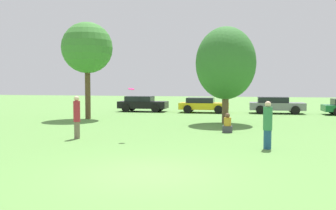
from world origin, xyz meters
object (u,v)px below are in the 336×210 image
parked_car_grey (276,105)px  tree_0 (87,48)px  bystander_sitting (227,125)px  parked_car_yellow (203,105)px  frisbee (131,89)px  parked_car_black (142,103)px  person_catcher (268,125)px  person_thrower (77,117)px  tree_1 (226,63)px

parked_car_grey → tree_0: bearing=-150.3°
bystander_sitting → parked_car_yellow: 12.20m
frisbee → bystander_sitting: 5.27m
parked_car_black → parked_car_yellow: 5.22m
frisbee → tree_0: (-5.97, 8.08, 2.59)m
bystander_sitting → parked_car_yellow: parked_car_yellow is taller
person_catcher → bystander_sitting: (-1.72, 4.12, -0.49)m
tree_0 → parked_car_black: 8.29m
person_thrower → tree_0: 9.74m
person_thrower → person_catcher: bearing=0.0°
frisbee → parked_car_yellow: bearing=87.0°
frisbee → parked_car_grey: (6.53, 15.78, -1.43)m
bystander_sitting → parked_car_grey: 12.75m
bystander_sitting → frisbee: bearing=-137.6°
person_catcher → parked_car_grey: 16.59m
person_thrower → frisbee: size_ratio=6.96×
person_catcher → parked_car_yellow: 16.63m
tree_0 → parked_car_yellow: tree_0 is taller
person_catcher → tree_1: 8.78m
person_catcher → parked_car_black: (-9.82, 15.93, -0.17)m
person_catcher → bystander_sitting: size_ratio=1.82×
parked_car_yellow → parked_car_grey: parked_car_grey is taller
tree_1 → parked_car_yellow: bearing=107.2°
tree_0 → parked_car_black: size_ratio=1.54×
bystander_sitting → parked_car_yellow: (-2.88, 11.86, 0.27)m
person_catcher → frisbee: (-5.40, 0.77, 1.25)m
tree_0 → parked_car_black: tree_0 is taller
frisbee → tree_1: bearing=66.1°
person_catcher → tree_0: (-11.36, 8.85, 3.84)m
tree_1 → bystander_sitting: bearing=-83.7°
tree_0 → person_thrower: bearing=-66.5°
person_thrower → bystander_sitting: (6.07, 3.52, -0.56)m
person_catcher → parked_car_yellow: size_ratio=0.42×
person_catcher → parked_car_grey: size_ratio=0.40×
frisbee → tree_0: tree_0 is taller
tree_1 → parked_car_yellow: 8.76m
person_thrower → bystander_sitting: person_thrower is taller
bystander_sitting → parked_car_yellow: size_ratio=0.23×
tree_1 → parked_car_yellow: tree_1 is taller
person_thrower → parked_car_yellow: person_thrower is taller
parked_car_black → person_thrower: bearing=-84.4°
bystander_sitting → parked_car_black: bearing=124.5°
person_thrower → frisbee: bearing=8.3°
frisbee → parked_car_grey: size_ratio=0.06×
bystander_sitting → person_catcher: bearing=-67.3°
person_thrower → person_catcher: 7.81m
tree_1 → parked_car_black: 11.33m
person_thrower → parked_car_grey: person_thrower is taller
parked_car_yellow → parked_car_grey: (5.74, 0.57, 0.04)m
person_thrower → frisbee: (2.39, 0.16, 1.18)m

